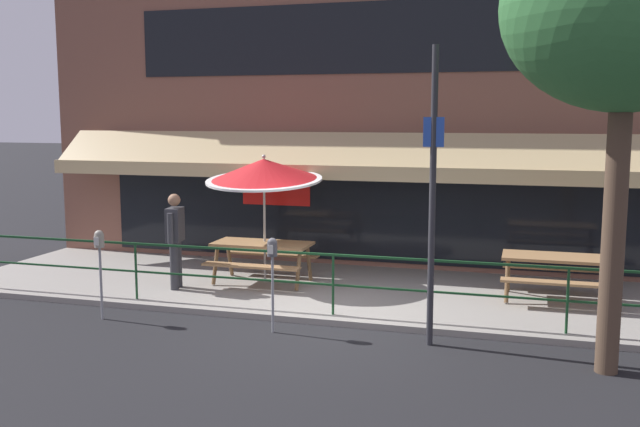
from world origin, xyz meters
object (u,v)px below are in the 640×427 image
(picnic_table_centre, at_px, (558,265))
(patio_umbrella_left, at_px, (264,171))
(parking_meter_far, at_px, (272,256))
(parking_meter_near, at_px, (99,247))
(pedestrian_walking, at_px, (175,236))
(picnic_table_left, at_px, (262,251))
(street_sign_pole, at_px, (433,195))

(picnic_table_centre, xyz_separation_m, patio_umbrella_left, (-5.18, -0.06, 1.47))
(picnic_table_centre, distance_m, patio_umbrella_left, 5.39)
(patio_umbrella_left, bearing_deg, parking_meter_far, -67.05)
(parking_meter_far, bearing_deg, patio_umbrella_left, 112.95)
(patio_umbrella_left, bearing_deg, parking_meter_near, -122.22)
(patio_umbrella_left, distance_m, parking_meter_near, 3.38)
(picnic_table_centre, relative_size, pedestrian_walking, 1.05)
(picnic_table_centre, bearing_deg, parking_meter_far, -146.64)
(picnic_table_left, relative_size, street_sign_pole, 0.44)
(patio_umbrella_left, xyz_separation_m, pedestrian_walking, (-1.35, -0.93, -1.12))
(picnic_table_centre, relative_size, parking_meter_far, 1.27)
(street_sign_pole, bearing_deg, parking_meter_near, -178.02)
(picnic_table_centre, height_order, patio_umbrella_left, patio_umbrella_left)
(picnic_table_left, distance_m, street_sign_pole, 4.41)
(pedestrian_walking, bearing_deg, street_sign_pole, -18.74)
(patio_umbrella_left, bearing_deg, picnic_table_centre, 0.68)
(street_sign_pole, bearing_deg, patio_umbrella_left, 143.29)
(picnic_table_left, xyz_separation_m, parking_meter_far, (1.11, -2.49, 0.44))
(picnic_table_left, relative_size, parking_meter_near, 1.27)
(pedestrian_walking, relative_size, street_sign_pole, 0.42)
(parking_meter_far, bearing_deg, picnic_table_left, 113.98)
(patio_umbrella_left, bearing_deg, pedestrian_walking, -145.53)
(pedestrian_walking, bearing_deg, patio_umbrella_left, 34.47)
(picnic_table_centre, distance_m, parking_meter_far, 4.90)
(patio_umbrella_left, xyz_separation_m, street_sign_pole, (3.41, -2.54, -0.06))
(picnic_table_left, relative_size, patio_umbrella_left, 0.75)
(picnic_table_centre, relative_size, parking_meter_near, 1.27)
(picnic_table_centre, bearing_deg, patio_umbrella_left, -179.32)
(patio_umbrella_left, relative_size, parking_meter_far, 1.69)
(picnic_table_left, bearing_deg, street_sign_pole, -35.32)
(pedestrian_walking, xyz_separation_m, parking_meter_near, (-0.36, -1.79, 0.09))
(picnic_table_left, distance_m, parking_meter_near, 3.14)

